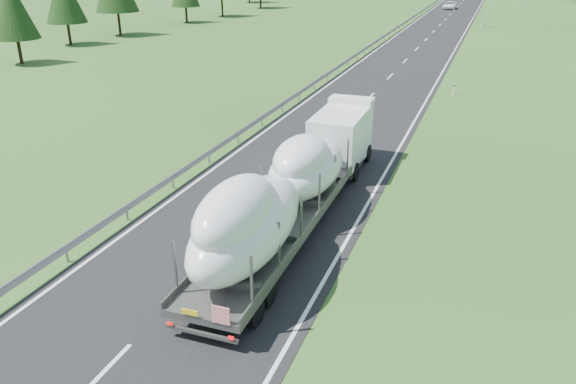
% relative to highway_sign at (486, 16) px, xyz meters
% --- Properties ---
extents(ground, '(400.00, 400.00, 0.00)m').
position_rel_highway_sign_xyz_m(ground, '(-7.20, -80.00, -1.81)').
color(ground, '#2B531B').
rests_on(ground, ground).
extents(road_surface, '(10.00, 400.00, 0.02)m').
position_rel_highway_sign_xyz_m(road_surface, '(-7.20, 20.00, -1.80)').
color(road_surface, black).
rests_on(road_surface, ground).
extents(guardrail, '(0.10, 400.00, 0.76)m').
position_rel_highway_sign_xyz_m(guardrail, '(-12.50, 19.94, -1.21)').
color(guardrail, slate).
rests_on(guardrail, ground).
extents(highway_sign, '(0.08, 0.90, 2.60)m').
position_rel_highway_sign_xyz_m(highway_sign, '(0.00, 0.00, 0.00)').
color(highway_sign, slate).
rests_on(highway_sign, ground).
extents(boat_truck, '(2.98, 19.28, 4.41)m').
position_rel_highway_sign_xyz_m(boat_truck, '(-5.15, -78.26, 0.47)').
color(boat_truck, silver).
rests_on(boat_truck, ground).
extents(distant_van, '(2.63, 5.61, 1.55)m').
position_rel_highway_sign_xyz_m(distant_van, '(-8.37, 30.87, -1.03)').
color(distant_van, white).
rests_on(distant_van, ground).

